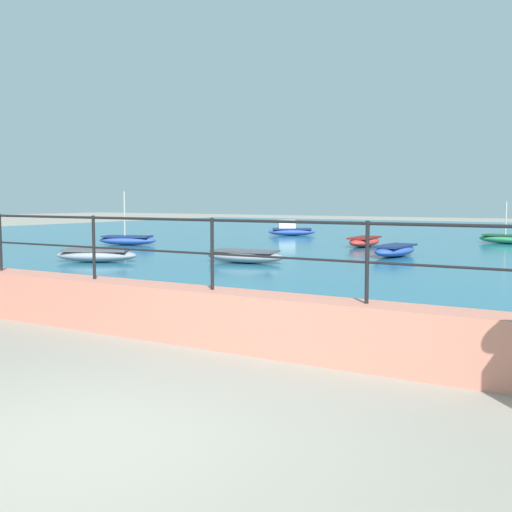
{
  "coord_description": "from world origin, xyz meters",
  "views": [
    {
      "loc": [
        3.53,
        -3.24,
        1.83
      ],
      "look_at": [
        -0.69,
        3.7,
        1.1
      ],
      "focal_mm": 44.48,
      "sensor_mm": 36.0,
      "label": 1
    }
  ],
  "objects_px": {
    "boat_0": "(96,255)",
    "boat_1": "(364,241)",
    "boat_4": "(508,239)",
    "boat_5": "(127,240)",
    "boat_2": "(395,250)",
    "boat_3": "(291,230)",
    "boat_6": "(245,256)"
  },
  "relations": [
    {
      "from": "boat_2",
      "to": "boat_6",
      "type": "distance_m",
      "value": 5.02
    },
    {
      "from": "boat_2",
      "to": "boat_1",
      "type": "bearing_deg",
      "value": 124.6
    },
    {
      "from": "boat_5",
      "to": "boat_1",
      "type": "bearing_deg",
      "value": 26.27
    },
    {
      "from": "boat_1",
      "to": "boat_5",
      "type": "relative_size",
      "value": 0.95
    },
    {
      "from": "boat_3",
      "to": "boat_6",
      "type": "distance_m",
      "value": 13.33
    },
    {
      "from": "boat_1",
      "to": "boat_2",
      "type": "height_order",
      "value": "same"
    },
    {
      "from": "boat_4",
      "to": "boat_6",
      "type": "relative_size",
      "value": 1.02
    },
    {
      "from": "boat_4",
      "to": "boat_0",
      "type": "bearing_deg",
      "value": -122.08
    },
    {
      "from": "boat_3",
      "to": "boat_4",
      "type": "height_order",
      "value": "boat_4"
    },
    {
      "from": "boat_1",
      "to": "boat_0",
      "type": "bearing_deg",
      "value": -114.64
    },
    {
      "from": "boat_4",
      "to": "boat_6",
      "type": "distance_m",
      "value": 12.81
    },
    {
      "from": "boat_0",
      "to": "boat_2",
      "type": "xyz_separation_m",
      "value": [
        6.65,
        6.03,
        0.0
      ]
    },
    {
      "from": "boat_0",
      "to": "boat_5",
      "type": "bearing_deg",
      "value": 125.24
    },
    {
      "from": "boat_4",
      "to": "boat_5",
      "type": "relative_size",
      "value": 0.98
    },
    {
      "from": "boat_4",
      "to": "boat_5",
      "type": "bearing_deg",
      "value": -146.05
    },
    {
      "from": "boat_2",
      "to": "boat_5",
      "type": "distance_m",
      "value": 10.49
    },
    {
      "from": "boat_2",
      "to": "boat_6",
      "type": "xyz_separation_m",
      "value": [
        -2.92,
        -4.09,
        0.0
      ]
    },
    {
      "from": "boat_0",
      "to": "boat_6",
      "type": "distance_m",
      "value": 4.21
    },
    {
      "from": "boat_0",
      "to": "boat_2",
      "type": "bearing_deg",
      "value": 42.16
    },
    {
      "from": "boat_2",
      "to": "boat_3",
      "type": "distance_m",
      "value": 11.5
    },
    {
      "from": "boat_5",
      "to": "boat_4",
      "type": "bearing_deg",
      "value": 33.95
    },
    {
      "from": "boat_5",
      "to": "boat_6",
      "type": "xyz_separation_m",
      "value": [
        7.55,
        -3.46,
        -0.01
      ]
    },
    {
      "from": "boat_0",
      "to": "boat_1",
      "type": "xyz_separation_m",
      "value": [
        4.32,
        9.41,
        0.0
      ]
    },
    {
      "from": "boat_0",
      "to": "boat_4",
      "type": "relative_size",
      "value": 1.01
    },
    {
      "from": "boat_0",
      "to": "boat_5",
      "type": "height_order",
      "value": "boat_5"
    },
    {
      "from": "boat_0",
      "to": "boat_3",
      "type": "height_order",
      "value": "boat_3"
    },
    {
      "from": "boat_2",
      "to": "boat_0",
      "type": "bearing_deg",
      "value": -137.84
    },
    {
      "from": "boat_1",
      "to": "boat_2",
      "type": "distance_m",
      "value": 4.11
    },
    {
      "from": "boat_1",
      "to": "boat_4",
      "type": "xyz_separation_m",
      "value": [
        4.32,
        4.37,
        0.0
      ]
    },
    {
      "from": "boat_4",
      "to": "boat_6",
      "type": "height_order",
      "value": "boat_4"
    },
    {
      "from": "boat_4",
      "to": "boat_5",
      "type": "height_order",
      "value": "boat_5"
    },
    {
      "from": "boat_3",
      "to": "boat_5",
      "type": "height_order",
      "value": "boat_5"
    }
  ]
}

